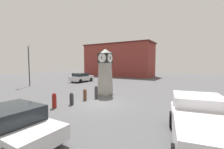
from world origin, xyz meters
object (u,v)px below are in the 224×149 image
at_px(bollard_far_row, 85,94).
at_px(bollard_end_row, 96,92).
at_px(bollard_near_tower, 54,100).
at_px(bollard_mid_row, 72,99).
at_px(pickup_truck, 202,124).
at_px(car_by_building, 15,125).
at_px(car_far_lot, 82,77).
at_px(street_lamp_near_road, 29,63).
at_px(clock_tower, 105,72).

distance_m(bollard_far_row, bollard_end_row, 1.17).
bearing_deg(bollard_near_tower, bollard_mid_row, 69.26).
bearing_deg(pickup_truck, bollard_far_row, 157.58).
height_order(bollard_near_tower, bollard_mid_row, bollard_near_tower).
bearing_deg(bollard_end_row, bollard_far_row, -111.52).
bearing_deg(pickup_truck, bollard_near_tower, 175.61).
height_order(car_by_building, pickup_truck, pickup_truck).
relative_size(bollard_mid_row, car_far_lot, 0.22).
relative_size(bollard_end_row, car_far_lot, 0.26).
bearing_deg(bollard_near_tower, car_by_building, -57.12).
bearing_deg(car_by_building, pickup_truck, 26.99).
bearing_deg(bollard_mid_row, pickup_truck, -12.65).
bearing_deg(bollard_far_row, pickup_truck, -22.42).
bearing_deg(street_lamp_near_road, bollard_far_row, -11.34).
bearing_deg(street_lamp_near_road, car_by_building, -33.16).
xyz_separation_m(clock_tower, bollard_mid_row, (-0.12, -4.75, -1.89)).
xyz_separation_m(bollard_mid_row, bollard_end_row, (0.39, 2.74, 0.11)).
relative_size(bollard_far_row, street_lamp_near_road, 0.17).
bearing_deg(bollard_mid_row, car_by_building, -67.96).
bearing_deg(bollard_end_row, clock_tower, 97.75).
relative_size(bollard_near_tower, pickup_truck, 0.19).
xyz_separation_m(bollard_end_row, street_lamp_near_road, (-12.63, 1.36, 2.77)).
relative_size(clock_tower, pickup_truck, 0.82).
distance_m(bollard_end_row, street_lamp_near_road, 13.00).
relative_size(clock_tower, bollard_end_row, 4.08).
height_order(car_by_building, street_lamp_near_road, street_lamp_near_road).
xyz_separation_m(bollard_far_row, car_far_lot, (-9.21, 10.06, 0.30)).
distance_m(bollard_mid_row, bollard_end_row, 2.77).
bearing_deg(car_by_building, bollard_far_row, 107.44).
bearing_deg(clock_tower, bollard_far_row, -92.88).
bearing_deg(bollard_end_row, street_lamp_near_road, 173.86).
xyz_separation_m(bollard_end_row, car_by_building, (1.75, -8.04, 0.17)).
xyz_separation_m(clock_tower, bollard_far_row, (-0.16, -3.09, -1.86)).
bearing_deg(bollard_end_row, pickup_truck, -29.45).
distance_m(bollard_near_tower, car_far_lot, 15.66).
bearing_deg(bollard_end_row, car_by_building, -77.69).
distance_m(bollard_near_tower, car_by_building, 4.82).
bearing_deg(car_far_lot, bollard_far_row, -47.54).
bearing_deg(car_far_lot, clock_tower, -36.65).
height_order(bollard_far_row, bollard_end_row, bollard_end_row).
distance_m(clock_tower, car_by_building, 10.37).
xyz_separation_m(bollard_far_row, pickup_truck, (8.75, -3.61, 0.43)).
height_order(bollard_end_row, pickup_truck, pickup_truck).
height_order(clock_tower, pickup_truck, clock_tower).
distance_m(car_by_building, pickup_truck, 7.37).
xyz_separation_m(bollard_mid_row, pickup_truck, (8.71, -1.95, 0.45)).
bearing_deg(bollard_near_tower, bollard_far_row, 81.51).
bearing_deg(car_by_building, car_far_lot, 123.81).
xyz_separation_m(bollard_near_tower, car_far_lot, (-8.78, 12.97, 0.25)).
height_order(car_far_lot, pickup_truck, pickup_truck).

